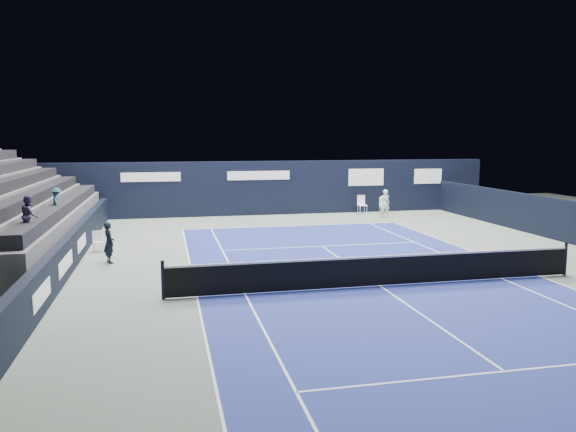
# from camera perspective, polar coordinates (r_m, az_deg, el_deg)

# --- Properties ---
(ground) EXTENTS (48.00, 48.00, 0.00)m
(ground) POSITION_cam_1_polar(r_m,az_deg,el_deg) (19.12, 7.10, -5.56)
(ground) COLOR #59695E
(ground) RESTS_ON ground
(court_surface) EXTENTS (10.97, 23.77, 0.01)m
(court_surface) POSITION_cam_1_polar(r_m,az_deg,el_deg) (17.31, 9.33, -7.04)
(court_surface) COLOR navy
(court_surface) RESTS_ON ground
(enclosure_wall_right) EXTENTS (0.30, 22.00, 1.80)m
(enclosure_wall_right) POSITION_cam_1_polar(r_m,az_deg,el_deg) (27.51, 25.28, -0.21)
(enclosure_wall_right) COLOR black
(enclosure_wall_right) RESTS_ON ground
(folding_chair_back_a) EXTENTS (0.49, 0.47, 1.08)m
(folding_chair_back_a) POSITION_cam_1_polar(r_m,az_deg,el_deg) (33.27, 7.50, 1.29)
(folding_chair_back_a) COLOR white
(folding_chair_back_a) RESTS_ON ground
(folding_chair_back_b) EXTENTS (0.49, 0.47, 0.99)m
(folding_chair_back_b) POSITION_cam_1_polar(r_m,az_deg,el_deg) (33.45, 9.66, 1.19)
(folding_chair_back_b) COLOR silver
(folding_chair_back_b) RESTS_ON ground
(line_judge_chair) EXTENTS (0.45, 0.45, 0.83)m
(line_judge_chair) POSITION_cam_1_polar(r_m,az_deg,el_deg) (23.27, -18.76, -2.30)
(line_judge_chair) COLOR silver
(line_judge_chair) RESTS_ON ground
(line_judge) EXTENTS (0.55, 0.64, 1.49)m
(line_judge) POSITION_cam_1_polar(r_m,az_deg,el_deg) (21.00, -17.73, -2.59)
(line_judge) COLOR black
(line_judge) RESTS_ON ground
(court_markings) EXTENTS (11.03, 23.83, 0.00)m
(court_markings) POSITION_cam_1_polar(r_m,az_deg,el_deg) (17.31, 9.33, -7.02)
(court_markings) COLOR white
(court_markings) RESTS_ON court_surface
(tennis_net) EXTENTS (12.90, 0.10, 1.10)m
(tennis_net) POSITION_cam_1_polar(r_m,az_deg,el_deg) (17.19, 9.37, -5.41)
(tennis_net) COLOR black
(tennis_net) RESTS_ON ground
(back_sponsor_wall) EXTENTS (26.00, 0.63, 3.10)m
(back_sponsor_wall) POSITION_cam_1_polar(r_m,az_deg,el_deg) (32.75, -1.34, 2.90)
(back_sponsor_wall) COLOR black
(back_sponsor_wall) RESTS_ON ground
(side_barrier_left) EXTENTS (0.33, 22.00, 1.20)m
(side_barrier_left) POSITION_cam_1_polar(r_m,az_deg,el_deg) (22.06, -20.66, -2.61)
(side_barrier_left) COLOR black
(side_barrier_left) RESTS_ON ground
(tennis_player) EXTENTS (0.60, 0.82, 1.57)m
(tennis_player) POSITION_cam_1_polar(r_m,az_deg,el_deg) (31.88, 9.81, 1.27)
(tennis_player) COLOR white
(tennis_player) RESTS_ON ground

